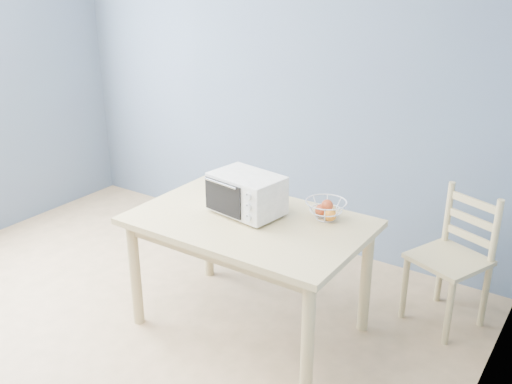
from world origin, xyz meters
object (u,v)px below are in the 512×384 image
Objects in this scene: toaster_oven at (244,193)px; dining_chair at (453,260)px; dining_table at (249,234)px; fruit_basket at (327,209)px.

dining_chair is at bearing 41.41° from toaster_oven.
toaster_oven reaches higher than dining_table.
dining_chair is (0.65, 0.51, -0.38)m from fruit_basket.
dining_table is 1.60× the size of dining_chair.
fruit_basket is (0.46, 0.20, -0.07)m from toaster_oven.
toaster_oven reaches higher than dining_chair.
fruit_basket reaches higher than dining_chair.
dining_table is 1.30m from dining_chair.
toaster_oven is 0.50m from fruit_basket.
dining_table is at bearing -31.24° from toaster_oven.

